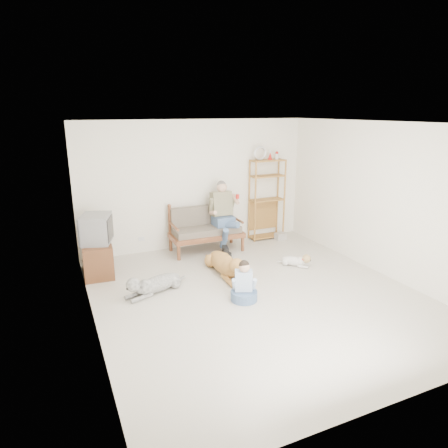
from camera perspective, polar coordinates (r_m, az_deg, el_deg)
name	(u,v)px	position (r m, az deg, el deg)	size (l,w,h in m)	color
floor	(257,295)	(6.57, 4.73, -10.07)	(5.50, 5.50, 0.00)	silver
ceiling	(261,123)	(5.91, 5.35, 14.17)	(5.50, 5.50, 0.00)	white
wall_back	(197,185)	(8.55, -3.92, 5.65)	(5.00, 5.00, 0.00)	white
wall_front	(404,283)	(4.05, 24.27, -7.74)	(5.00, 5.00, 0.00)	white
wall_left	(87,234)	(5.39, -18.95, -1.40)	(5.50, 5.50, 0.00)	white
wall_right	(383,200)	(7.60, 21.79, 3.23)	(5.50, 5.50, 0.00)	white
loveseat	(205,228)	(8.41, -2.69, -0.57)	(1.51, 0.73, 0.95)	brown
man	(225,220)	(8.26, 0.07, 0.51)	(0.56, 0.80, 1.29)	slate
etagere	(267,199)	(9.13, 6.12, 3.60)	(0.81, 0.35, 2.13)	#A86D34
book_stack	(280,236)	(9.29, 8.07, -1.74)	(0.24, 0.18, 0.15)	beige
tv_stand	(97,258)	(7.60, -17.66, -4.64)	(0.56, 0.93, 0.60)	brown
crt_tv	(97,229)	(7.42, -17.75, -0.64)	(0.65, 0.73, 0.50)	gray
wall_outlet	(141,239)	(8.46, -11.73, -2.11)	(0.12, 0.02, 0.08)	silver
golden_retriever	(226,265)	(7.24, 0.33, -5.82)	(0.42, 1.55, 0.47)	#AA713B
shaggy_dog	(153,284)	(6.66, -10.12, -8.48)	(1.18, 0.59, 0.37)	silver
terrier	(297,261)	(7.78, 10.44, -5.17)	(0.51, 0.54, 0.26)	silver
child	(244,286)	(6.30, 2.86, -8.82)	(0.42, 0.42, 0.66)	slate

